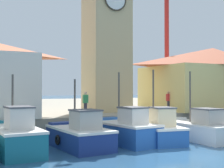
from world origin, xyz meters
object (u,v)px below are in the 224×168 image
(warehouse_right, at_px, (213,78))
(dock_worker_near_tower, at_px, (168,101))
(port_crane_near, at_px, (166,44))
(fishing_boat_right_inner, at_px, (198,129))
(fishing_boat_mid_left, at_px, (79,135))
(fishing_boat_mid_right, at_px, (157,130))
(fishing_boat_left_inner, at_px, (15,137))
(clock_tower, at_px, (106,28))
(dock_worker_along_quay, at_px, (85,103))
(fishing_boat_center, at_px, (125,130))

(warehouse_right, xyz_separation_m, dock_worker_near_tower, (-6.07, -1.44, -2.02))
(port_crane_near, height_order, dock_worker_near_tower, port_crane_near)
(fishing_boat_right_inner, relative_size, port_crane_near, 0.27)
(fishing_boat_mid_left, distance_m, port_crane_near, 25.31)
(fishing_boat_mid_left, height_order, fishing_boat_mid_right, fishing_boat_mid_right)
(fishing_boat_mid_left, bearing_deg, port_crane_near, 43.50)
(fishing_boat_mid_left, bearing_deg, fishing_boat_left_inner, 176.66)
(warehouse_right, bearing_deg, clock_tower, 173.85)
(port_crane_near, distance_m, dock_worker_near_tower, 15.64)
(dock_worker_along_quay, bearing_deg, warehouse_right, 9.37)
(fishing_boat_center, bearing_deg, dock_worker_along_quay, 103.38)
(clock_tower, height_order, warehouse_right, clock_tower)
(clock_tower, relative_size, dock_worker_near_tower, 8.94)
(dock_worker_along_quay, bearing_deg, fishing_boat_right_inner, -39.70)
(warehouse_right, xyz_separation_m, port_crane_near, (2.08, 10.18, 4.55))
(fishing_boat_mid_left, height_order, port_crane_near, port_crane_near)
(warehouse_right, height_order, port_crane_near, port_crane_near)
(fishing_boat_left_inner, distance_m, fishing_boat_mid_right, 8.03)
(fishing_boat_mid_left, relative_size, fishing_boat_right_inner, 0.91)
(fishing_boat_left_inner, relative_size, fishing_boat_center, 1.08)
(fishing_boat_right_inner, bearing_deg, fishing_boat_mid_left, 175.93)
(fishing_boat_right_inner, height_order, dock_worker_along_quay, fishing_boat_right_inner)
(dock_worker_near_tower, bearing_deg, fishing_boat_mid_right, -131.41)
(warehouse_right, bearing_deg, fishing_boat_right_inner, -138.66)
(fishing_boat_left_inner, height_order, fishing_boat_mid_right, fishing_boat_mid_right)
(clock_tower, bearing_deg, fishing_boat_left_inner, -138.48)
(clock_tower, bearing_deg, warehouse_right, -6.15)
(fishing_boat_right_inner, height_order, clock_tower, clock_tower)
(fishing_boat_mid_right, height_order, dock_worker_along_quay, fishing_boat_mid_right)
(fishing_boat_left_inner, distance_m, clock_tower, 13.19)
(dock_worker_along_quay, bearing_deg, fishing_boat_center, -76.62)
(fishing_boat_left_inner, distance_m, dock_worker_along_quay, 6.62)
(fishing_boat_right_inner, relative_size, dock_worker_near_tower, 3.16)
(port_crane_near, distance_m, dock_worker_along_quay, 20.91)
(warehouse_right, height_order, dock_worker_along_quay, warehouse_right)
(clock_tower, xyz_separation_m, port_crane_near, (12.44, 9.06, 0.62))
(port_crane_near, bearing_deg, fishing_boat_mid_right, -127.11)
(clock_tower, bearing_deg, dock_worker_near_tower, -30.87)
(fishing_boat_mid_right, xyz_separation_m, dock_worker_along_quay, (-2.89, 4.29, 1.49))
(fishing_boat_center, xyz_separation_m, clock_tower, (2.14, 7.25, 7.37))
(fishing_boat_mid_right, xyz_separation_m, warehouse_right, (10.54, 6.50, 3.50))
(fishing_boat_center, height_order, clock_tower, clock_tower)
(fishing_boat_left_inner, xyz_separation_m, fishing_boat_mid_left, (3.24, -0.19, -0.09))
(clock_tower, distance_m, dock_worker_along_quay, 7.48)
(clock_tower, relative_size, dock_worker_along_quay, 8.94)
(fishing_boat_center, distance_m, port_crane_near, 23.29)
(fishing_boat_left_inner, distance_m, warehouse_right, 19.85)
(warehouse_right, bearing_deg, port_crane_near, 78.44)
(fishing_boat_mid_left, height_order, clock_tower, clock_tower)
(port_crane_near, bearing_deg, fishing_boat_right_inner, -120.13)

